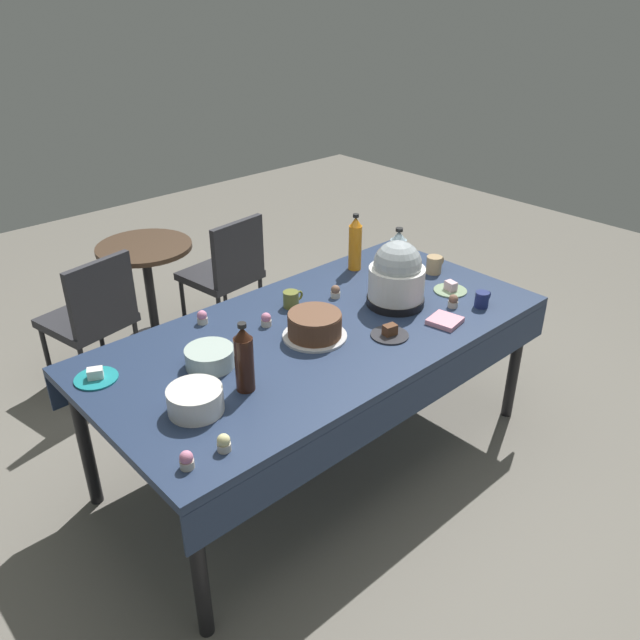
{
  "coord_description": "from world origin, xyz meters",
  "views": [
    {
      "loc": [
        -1.77,
        -1.94,
        2.22
      ],
      "look_at": [
        0.0,
        0.0,
        0.8
      ],
      "focal_mm": 35.87,
      "sensor_mm": 36.0,
      "label": 1
    }
  ],
  "objects_px": {
    "cupcake_vanilla": "(335,292)",
    "frosted_layer_cake": "(315,326)",
    "coffee_mug_navy": "(482,299)",
    "maroon_chair_right": "(227,269)",
    "dessert_plate_sage": "(450,289)",
    "maroon_chair_left": "(93,314)",
    "slow_cooker": "(397,276)",
    "glass_salad_bowl": "(210,357)",
    "dessert_plate_teal": "(96,377)",
    "coffee_mug_olive": "(291,299)",
    "dessert_plate_charcoal": "(390,333)",
    "cupcake_lemon": "(266,320)",
    "coffee_mug_tan": "(434,265)",
    "soda_bottle_orange_juice": "(355,244)",
    "potluck_table": "(320,341)",
    "ceramic_snack_bowl": "(195,400)",
    "cupcake_cocoa": "(224,443)",
    "cupcake_rose": "(202,317)",
    "soda_bottle_water": "(398,253)",
    "soda_bottle_cola": "(244,359)",
    "round_cafe_table": "(148,277)",
    "cupcake_berry": "(187,460)"
  },
  "relations": [
    {
      "from": "slow_cooker",
      "to": "dessert_plate_teal",
      "type": "xyz_separation_m",
      "value": [
        -1.43,
        0.38,
        -0.14
      ]
    },
    {
      "from": "dessert_plate_teal",
      "to": "frosted_layer_cake",
      "type": "bearing_deg",
      "value": -21.29
    },
    {
      "from": "cupcake_lemon",
      "to": "soda_bottle_water",
      "type": "height_order",
      "value": "soda_bottle_water"
    },
    {
      "from": "cupcake_vanilla",
      "to": "cupcake_berry",
      "type": "xyz_separation_m",
      "value": [
        -1.27,
        -0.6,
        0.0
      ]
    },
    {
      "from": "slow_cooker",
      "to": "glass_salad_bowl",
      "type": "height_order",
      "value": "slow_cooker"
    },
    {
      "from": "soda_bottle_water",
      "to": "coffee_mug_olive",
      "type": "relative_size",
      "value": 2.31
    },
    {
      "from": "ceramic_snack_bowl",
      "to": "cupcake_cocoa",
      "type": "relative_size",
      "value": 3.19
    },
    {
      "from": "soda_bottle_orange_juice",
      "to": "maroon_chair_right",
      "type": "bearing_deg",
      "value": 102.18
    },
    {
      "from": "round_cafe_table",
      "to": "soda_bottle_water",
      "type": "bearing_deg",
      "value": -60.82
    },
    {
      "from": "round_cafe_table",
      "to": "cupcake_rose",
      "type": "bearing_deg",
      "value": -105.52
    },
    {
      "from": "dessert_plate_charcoal",
      "to": "cupcake_lemon",
      "type": "distance_m",
      "value": 0.59
    },
    {
      "from": "ceramic_snack_bowl",
      "to": "maroon_chair_left",
      "type": "xyz_separation_m",
      "value": [
        0.24,
        1.52,
        -0.31
      ]
    },
    {
      "from": "cupcake_cocoa",
      "to": "soda_bottle_cola",
      "type": "relative_size",
      "value": 0.22
    },
    {
      "from": "cupcake_berry",
      "to": "soda_bottle_orange_juice",
      "type": "distance_m",
      "value": 1.79
    },
    {
      "from": "frosted_layer_cake",
      "to": "coffee_mug_tan",
      "type": "distance_m",
      "value": 0.98
    },
    {
      "from": "maroon_chair_left",
      "to": "maroon_chair_right",
      "type": "relative_size",
      "value": 1.0
    },
    {
      "from": "cupcake_lemon",
      "to": "soda_bottle_orange_juice",
      "type": "relative_size",
      "value": 0.21
    },
    {
      "from": "glass_salad_bowl",
      "to": "soda_bottle_orange_juice",
      "type": "distance_m",
      "value": 1.23
    },
    {
      "from": "ceramic_snack_bowl",
      "to": "maroon_chair_right",
      "type": "xyz_separation_m",
      "value": [
        1.19,
        1.52,
        -0.31
      ]
    },
    {
      "from": "glass_salad_bowl",
      "to": "cupcake_lemon",
      "type": "distance_m",
      "value": 0.41
    },
    {
      "from": "dessert_plate_sage",
      "to": "soda_bottle_orange_juice",
      "type": "relative_size",
      "value": 0.54
    },
    {
      "from": "coffee_mug_tan",
      "to": "round_cafe_table",
      "type": "height_order",
      "value": "coffee_mug_tan"
    },
    {
      "from": "frosted_layer_cake",
      "to": "dessert_plate_teal",
      "type": "xyz_separation_m",
      "value": [
        -0.9,
        0.35,
        -0.05
      ]
    },
    {
      "from": "cupcake_lemon",
      "to": "maroon_chair_right",
      "type": "height_order",
      "value": "maroon_chair_right"
    },
    {
      "from": "maroon_chair_right",
      "to": "coffee_mug_navy",
      "type": "bearing_deg",
      "value": -78.64
    },
    {
      "from": "cupcake_vanilla",
      "to": "soda_bottle_cola",
      "type": "xyz_separation_m",
      "value": [
        -0.84,
        -0.36,
        0.11
      ]
    },
    {
      "from": "cupcake_cocoa",
      "to": "maroon_chair_left",
      "type": "distance_m",
      "value": 1.83
    },
    {
      "from": "dessert_plate_teal",
      "to": "maroon_chair_left",
      "type": "bearing_deg",
      "value": 67.78
    },
    {
      "from": "soda_bottle_cola",
      "to": "cupcake_lemon",
      "type": "bearing_deg",
      "value": 42.83
    },
    {
      "from": "cupcake_vanilla",
      "to": "frosted_layer_cake",
      "type": "bearing_deg",
      "value": -146.66
    },
    {
      "from": "cupcake_berry",
      "to": "soda_bottle_water",
      "type": "bearing_deg",
      "value": 18.59
    },
    {
      "from": "cupcake_lemon",
      "to": "coffee_mug_navy",
      "type": "bearing_deg",
      "value": -31.89
    },
    {
      "from": "dessert_plate_teal",
      "to": "cupcake_berry",
      "type": "distance_m",
      "value": 0.72
    },
    {
      "from": "dessert_plate_charcoal",
      "to": "soda_bottle_water",
      "type": "xyz_separation_m",
      "value": [
        0.55,
        0.44,
        0.11
      ]
    },
    {
      "from": "potluck_table",
      "to": "slow_cooker",
      "type": "distance_m",
      "value": 0.51
    },
    {
      "from": "cupcake_cocoa",
      "to": "cupcake_rose",
      "type": "xyz_separation_m",
      "value": [
        0.46,
        0.84,
        0.0
      ]
    },
    {
      "from": "dessert_plate_sage",
      "to": "maroon_chair_left",
      "type": "xyz_separation_m",
      "value": [
        -1.32,
        1.53,
        -0.27
      ]
    },
    {
      "from": "dessert_plate_teal",
      "to": "coffee_mug_olive",
      "type": "xyz_separation_m",
      "value": [
        1.02,
        -0.04,
        0.03
      ]
    },
    {
      "from": "coffee_mug_navy",
      "to": "maroon_chair_right",
      "type": "distance_m",
      "value": 1.8
    },
    {
      "from": "coffee_mug_tan",
      "to": "cupcake_rose",
      "type": "bearing_deg",
      "value": 163.74
    },
    {
      "from": "frosted_layer_cake",
      "to": "slow_cooker",
      "type": "xyz_separation_m",
      "value": [
        0.52,
        -0.03,
        0.1
      ]
    },
    {
      "from": "soda_bottle_cola",
      "to": "round_cafe_table",
      "type": "height_order",
      "value": "soda_bottle_cola"
    },
    {
      "from": "cupcake_lemon",
      "to": "cupcake_berry",
      "type": "height_order",
      "value": "same"
    },
    {
      "from": "potluck_table",
      "to": "soda_bottle_orange_juice",
      "type": "bearing_deg",
      "value": 31.97
    },
    {
      "from": "maroon_chair_right",
      "to": "dessert_plate_sage",
      "type": "bearing_deg",
      "value": -76.18
    },
    {
      "from": "dessert_plate_sage",
      "to": "dessert_plate_charcoal",
      "type": "relative_size",
      "value": 0.98
    },
    {
      "from": "potluck_table",
      "to": "maroon_chair_right",
      "type": "relative_size",
      "value": 2.59
    },
    {
      "from": "coffee_mug_olive",
      "to": "maroon_chair_left",
      "type": "bearing_deg",
      "value": 118.19
    },
    {
      "from": "maroon_chair_left",
      "to": "cupcake_vanilla",
      "type": "bearing_deg",
      "value": -54.87
    },
    {
      "from": "soda_bottle_cola",
      "to": "maroon_chair_left",
      "type": "distance_m",
      "value": 1.58
    }
  ]
}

